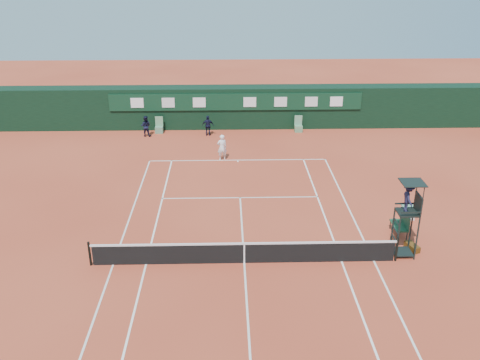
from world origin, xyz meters
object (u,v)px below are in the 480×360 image
at_px(tennis_net, 244,252).
at_px(cooler, 408,212).
at_px(player_bench, 402,223).
at_px(umpire_chair, 408,203).
at_px(player, 222,147).

xyz_separation_m(tennis_net, cooler, (8.12, 3.85, -0.18)).
bearing_deg(player_bench, tennis_net, -162.72).
relative_size(umpire_chair, player, 2.09).
bearing_deg(cooler, umpire_chair, -111.23).
bearing_deg(player_bench, umpire_chair, -105.46).
height_order(tennis_net, player_bench, same).
bearing_deg(umpire_chair, cooler, 68.77).
bearing_deg(tennis_net, player, 94.65).
height_order(umpire_chair, player_bench, umpire_chair).
bearing_deg(umpire_chair, player, 124.01).
relative_size(tennis_net, umpire_chair, 3.77).
bearing_deg(umpire_chair, player_bench, 74.54).
height_order(cooler, player, player).
bearing_deg(cooler, tennis_net, -154.63).
bearing_deg(cooler, player, 138.10).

